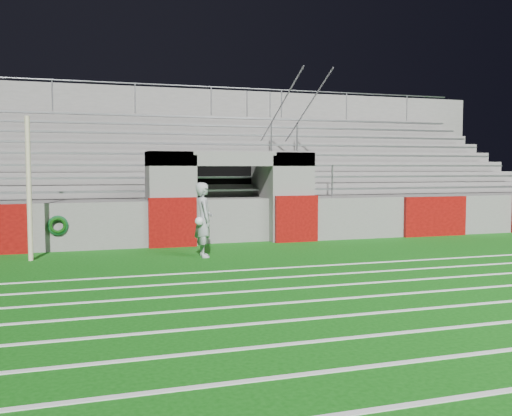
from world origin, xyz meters
name	(u,v)px	position (x,y,z in m)	size (l,w,h in m)	color
ground	(272,261)	(0.00, 0.00, 0.00)	(90.00, 90.00, 0.00)	#0E520D
field_post	(29,189)	(-5.31, 1.75, 1.67)	(0.11, 0.11, 3.33)	beige
field_markings	(384,312)	(0.00, -5.00, 0.01)	(28.00, 8.09, 0.01)	white
stadium_structure	(199,186)	(0.00, 7.97, 1.49)	(26.00, 8.48, 5.42)	slate
goalkeeper_with_ball	(204,220)	(-1.37, 1.05, 0.90)	(0.49, 0.67, 1.80)	#9EA2A7
hose_coil	(58,225)	(-4.74, 2.93, 0.69)	(0.51, 0.14, 0.51)	#0E471F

